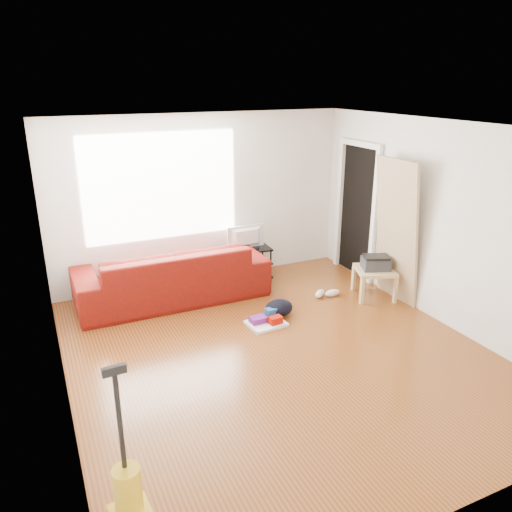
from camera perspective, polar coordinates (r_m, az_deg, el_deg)
name	(u,v)px	position (r m, az deg, el deg)	size (l,w,h in m)	color
room	(279,244)	(5.43, 2.66, 1.40)	(4.51, 5.01, 2.51)	#652E11
sofa	(173,298)	(7.21, -9.43, -4.79)	(2.62, 1.02, 0.77)	#470A0B
tv_stand	(247,263)	(7.74, -0.99, -0.76)	(0.73, 0.45, 0.48)	black
tv	(247,238)	(7.60, -1.01, 2.12)	(0.61, 0.08, 0.35)	black
side_table	(375,273)	(7.23, 13.43, -1.93)	(0.67, 0.67, 0.42)	#D1B974
printer	(376,263)	(7.17, 13.53, -0.73)	(0.45, 0.40, 0.19)	#2D2E34
bucket	(163,307)	(6.97, -10.54, -5.76)	(0.26, 0.26, 0.26)	#1F2D99
toilet_paper	(164,294)	(6.91, -10.47, -4.24)	(0.13, 0.13, 0.12)	silver
cleaning_tray	(267,321)	(6.38, 1.23, -7.40)	(0.49, 0.41, 0.17)	white
backpack	(279,315)	(6.63, 2.61, -6.79)	(0.39, 0.31, 0.21)	black
sneakers	(326,293)	(7.22, 8.02, -4.24)	(0.43, 0.23, 0.10)	silver
vacuum	(130,503)	(3.87, -14.23, -25.71)	(0.29, 0.32, 1.28)	gold
door_panel	(390,298)	(7.36, 15.06, -4.68)	(0.04, 0.79, 1.99)	#A27E5F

